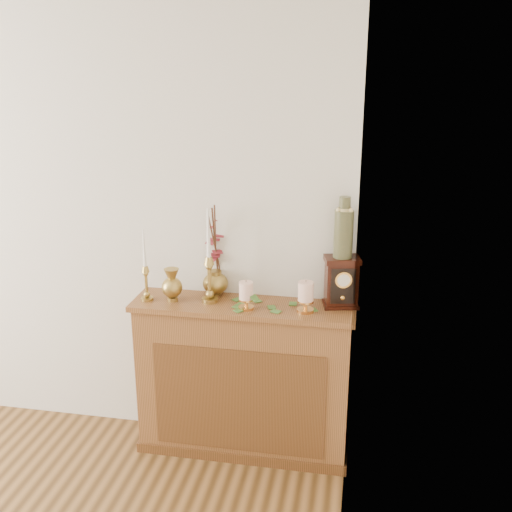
% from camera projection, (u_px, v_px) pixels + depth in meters
% --- Properties ---
extents(console_shelf, '(1.24, 0.34, 0.93)m').
position_uv_depth(console_shelf, '(243.00, 383.00, 3.46)').
color(console_shelf, brown).
rests_on(console_shelf, ground).
extents(candlestick_left, '(0.07, 0.07, 0.41)m').
position_uv_depth(candlestick_left, '(146.00, 278.00, 3.32)').
color(candlestick_left, '#A38641').
rests_on(candlestick_left, console_shelf).
extents(candlestick_center, '(0.09, 0.09, 0.54)m').
position_uv_depth(candlestick_center, '(209.00, 272.00, 3.28)').
color(candlestick_center, '#A38641').
rests_on(candlestick_center, console_shelf).
extents(bud_vase, '(0.12, 0.12, 0.19)m').
position_uv_depth(bud_vase, '(172.00, 285.00, 3.32)').
color(bud_vase, '#A38641').
rests_on(bud_vase, console_shelf).
extents(ginger_jar, '(0.22, 0.23, 0.54)m').
position_uv_depth(ginger_jar, '(216.00, 252.00, 3.40)').
color(ginger_jar, '#A38641').
rests_on(ginger_jar, console_shelf).
extents(pillar_candle_left, '(0.09, 0.09, 0.16)m').
position_uv_depth(pillar_candle_left, '(246.00, 294.00, 3.21)').
color(pillar_candle_left, '#DB9A4C').
rests_on(pillar_candle_left, console_shelf).
extents(pillar_candle_right, '(0.09, 0.09, 0.18)m').
position_uv_depth(pillar_candle_right, '(306.00, 295.00, 3.17)').
color(pillar_candle_right, '#DB9A4C').
rests_on(pillar_candle_right, console_shelf).
extents(ivy_garland, '(0.44, 0.15, 0.08)m').
position_uv_depth(ivy_garland, '(283.00, 307.00, 3.22)').
color(ivy_garland, '#3F6C29').
rests_on(ivy_garland, console_shelf).
extents(mantel_clock, '(0.21, 0.17, 0.28)m').
position_uv_depth(mantel_clock, '(341.00, 282.00, 3.23)').
color(mantel_clock, black).
rests_on(mantel_clock, console_shelf).
extents(ceramic_vase, '(0.10, 0.10, 0.33)m').
position_uv_depth(ceramic_vase, '(344.00, 230.00, 3.15)').
color(ceramic_vase, '#183126').
rests_on(ceramic_vase, mantel_clock).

